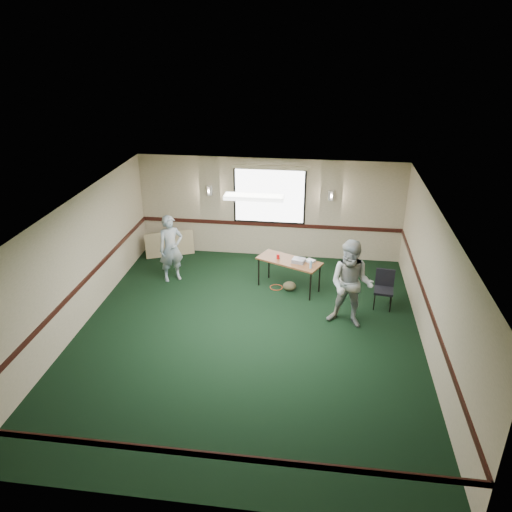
# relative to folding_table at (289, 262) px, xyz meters

# --- Properties ---
(ground) EXTENTS (8.00, 8.00, 0.00)m
(ground) POSITION_rel_folding_table_xyz_m (-0.68, -2.12, -0.70)
(ground) COLOR black
(ground) RESTS_ON ground
(room_shell) EXTENTS (8.00, 8.02, 8.00)m
(room_shell) POSITION_rel_folding_table_xyz_m (-0.68, 0.00, 0.88)
(room_shell) COLOR tan
(room_shell) RESTS_ON ground
(folding_table) EXTENTS (1.62, 1.17, 0.75)m
(folding_table) POSITION_rel_folding_table_xyz_m (0.00, 0.00, 0.00)
(folding_table) COLOR #563018
(folding_table) RESTS_ON ground
(projector) EXTENTS (0.33, 0.29, 0.09)m
(projector) POSITION_rel_folding_table_xyz_m (0.22, -0.09, 0.10)
(projector) COLOR gray
(projector) RESTS_ON folding_table
(game_console) EXTENTS (0.26, 0.25, 0.05)m
(game_console) POSITION_rel_folding_table_xyz_m (0.50, -0.02, 0.08)
(game_console) COLOR silver
(game_console) RESTS_ON folding_table
(red_cup) EXTENTS (0.08, 0.08, 0.11)m
(red_cup) POSITION_rel_folding_table_xyz_m (-0.27, 0.05, 0.11)
(red_cup) COLOR #AA0B0B
(red_cup) RESTS_ON folding_table
(water_bottle) EXTENTS (0.06, 0.06, 0.19)m
(water_bottle) POSITION_rel_folding_table_xyz_m (0.51, -0.35, 0.15)
(water_bottle) COLOR #7BAACA
(water_bottle) RESTS_ON folding_table
(duffel_bag) EXTENTS (0.35, 0.28, 0.23)m
(duffel_bag) POSITION_rel_folding_table_xyz_m (0.03, -0.09, -0.58)
(duffel_bag) COLOR #484729
(duffel_bag) RESTS_ON ground
(cable_coil) EXTENTS (0.38, 0.38, 0.02)m
(cable_coil) POSITION_rel_folding_table_xyz_m (-0.29, -0.00, -0.69)
(cable_coil) COLOR #CB3F19
(cable_coil) RESTS_ON ground
(folded_table) EXTENTS (1.28, 0.72, 0.67)m
(folded_table) POSITION_rel_folding_table_xyz_m (-3.37, 1.48, -0.36)
(folded_table) COLOR tan
(folded_table) RESTS_ON ground
(conference_chair) EXTENTS (0.47, 0.48, 0.86)m
(conference_chair) POSITION_rel_folding_table_xyz_m (2.16, -0.51, -0.20)
(conference_chair) COLOR black
(conference_chair) RESTS_ON ground
(person_left) EXTENTS (0.73, 0.67, 1.67)m
(person_left) POSITION_rel_folding_table_xyz_m (-2.89, 0.11, 0.14)
(person_left) COLOR #3D6286
(person_left) RESTS_ON ground
(person_right) EXTENTS (1.08, 0.93, 1.90)m
(person_right) POSITION_rel_folding_table_xyz_m (1.36, -1.41, 0.25)
(person_right) COLOR #7796B9
(person_right) RESTS_ON ground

